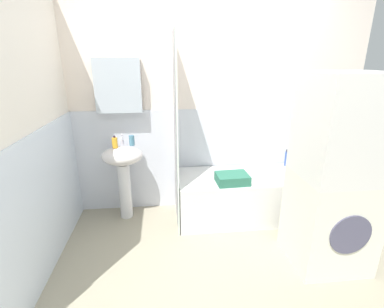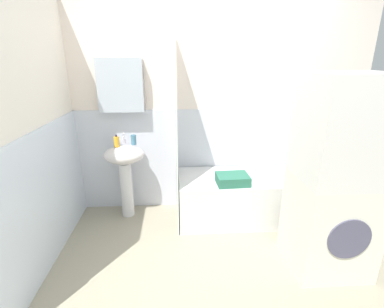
{
  "view_description": "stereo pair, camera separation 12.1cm",
  "coord_description": "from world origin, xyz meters",
  "px_view_note": "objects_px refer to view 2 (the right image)",
  "views": [
    {
      "loc": [
        -0.55,
        -1.9,
        1.74
      ],
      "look_at": [
        -0.26,
        0.75,
        0.84
      ],
      "focal_mm": 26.2,
      "sensor_mm": 36.0,
      "label": 1
    },
    {
      "loc": [
        -0.43,
        -1.91,
        1.74
      ],
      "look_at": [
        -0.26,
        0.75,
        0.84
      ],
      "focal_mm": 26.2,
      "sensor_mm": 36.0,
      "label": 2
    }
  ],
  "objects_px": {
    "lotion_bottle": "(300,159)",
    "body_wash_bottle": "(290,160)",
    "bathtub": "(248,197)",
    "washer_dryer_stack": "(336,178)",
    "towel_folded": "(232,179)",
    "soap_dispenser": "(117,142)",
    "toothbrush_cup": "(134,140)",
    "sink": "(125,165)"
  },
  "relations": [
    {
      "from": "sink",
      "to": "soap_dispenser",
      "type": "xyz_separation_m",
      "value": [
        -0.06,
        -0.02,
        0.28
      ]
    },
    {
      "from": "sink",
      "to": "towel_folded",
      "type": "bearing_deg",
      "value": -15.13
    },
    {
      "from": "towel_folded",
      "to": "washer_dryer_stack",
      "type": "relative_size",
      "value": 0.2
    },
    {
      "from": "soap_dispenser",
      "to": "toothbrush_cup",
      "type": "height_order",
      "value": "soap_dispenser"
    },
    {
      "from": "soap_dispenser",
      "to": "towel_folded",
      "type": "distance_m",
      "value": 1.3
    },
    {
      "from": "washer_dryer_stack",
      "to": "bathtub",
      "type": "bearing_deg",
      "value": 120.8
    },
    {
      "from": "lotion_bottle",
      "to": "washer_dryer_stack",
      "type": "distance_m",
      "value": 1.1
    },
    {
      "from": "body_wash_bottle",
      "to": "washer_dryer_stack",
      "type": "height_order",
      "value": "washer_dryer_stack"
    },
    {
      "from": "toothbrush_cup",
      "to": "towel_folded",
      "type": "bearing_deg",
      "value": -19.25
    },
    {
      "from": "sink",
      "to": "body_wash_bottle",
      "type": "xyz_separation_m",
      "value": [
        1.93,
        0.11,
        -0.01
      ]
    },
    {
      "from": "sink",
      "to": "body_wash_bottle",
      "type": "relative_size",
      "value": 4.17
    },
    {
      "from": "bathtub",
      "to": "body_wash_bottle",
      "type": "distance_m",
      "value": 0.69
    },
    {
      "from": "soap_dispenser",
      "to": "body_wash_bottle",
      "type": "distance_m",
      "value": 2.01
    },
    {
      "from": "sink",
      "to": "lotion_bottle",
      "type": "xyz_separation_m",
      "value": [
        2.06,
        0.11,
        -0.02
      ]
    },
    {
      "from": "toothbrush_cup",
      "to": "bathtub",
      "type": "xyz_separation_m",
      "value": [
        1.27,
        -0.19,
        -0.65
      ]
    },
    {
      "from": "bathtub",
      "to": "lotion_bottle",
      "type": "relative_size",
      "value": 7.94
    },
    {
      "from": "washer_dryer_stack",
      "to": "towel_folded",
      "type": "bearing_deg",
      "value": 138.25
    },
    {
      "from": "sink",
      "to": "toothbrush_cup",
      "type": "xyz_separation_m",
      "value": [
        0.11,
        0.05,
        0.28
      ]
    },
    {
      "from": "soap_dispenser",
      "to": "toothbrush_cup",
      "type": "relative_size",
      "value": 1.21
    },
    {
      "from": "sink",
      "to": "lotion_bottle",
      "type": "height_order",
      "value": "sink"
    },
    {
      "from": "bathtub",
      "to": "body_wash_bottle",
      "type": "xyz_separation_m",
      "value": [
        0.55,
        0.24,
        0.35
      ]
    },
    {
      "from": "sink",
      "to": "soap_dispenser",
      "type": "height_order",
      "value": "soap_dispenser"
    },
    {
      "from": "sink",
      "to": "lotion_bottle",
      "type": "distance_m",
      "value": 2.06
    },
    {
      "from": "toothbrush_cup",
      "to": "body_wash_bottle",
      "type": "distance_m",
      "value": 1.84
    },
    {
      "from": "toothbrush_cup",
      "to": "bathtub",
      "type": "distance_m",
      "value": 1.43
    },
    {
      "from": "soap_dispenser",
      "to": "towel_folded",
      "type": "height_order",
      "value": "soap_dispenser"
    },
    {
      "from": "soap_dispenser",
      "to": "toothbrush_cup",
      "type": "bearing_deg",
      "value": 21.5
    },
    {
      "from": "sink",
      "to": "body_wash_bottle",
      "type": "bearing_deg",
      "value": 3.12
    },
    {
      "from": "lotion_bottle",
      "to": "washer_dryer_stack",
      "type": "height_order",
      "value": "washer_dryer_stack"
    },
    {
      "from": "lotion_bottle",
      "to": "body_wash_bottle",
      "type": "relative_size",
      "value": 0.97
    },
    {
      "from": "bathtub",
      "to": "washer_dryer_stack",
      "type": "bearing_deg",
      "value": -59.2
    },
    {
      "from": "bathtub",
      "to": "washer_dryer_stack",
      "type": "relative_size",
      "value": 0.94
    },
    {
      "from": "sink",
      "to": "towel_folded",
      "type": "relative_size",
      "value": 2.57
    },
    {
      "from": "sink",
      "to": "washer_dryer_stack",
      "type": "height_order",
      "value": "washer_dryer_stack"
    },
    {
      "from": "bathtub",
      "to": "towel_folded",
      "type": "relative_size",
      "value": 4.73
    },
    {
      "from": "lotion_bottle",
      "to": "toothbrush_cup",
      "type": "bearing_deg",
      "value": -178.17
    },
    {
      "from": "lotion_bottle",
      "to": "sink",
      "type": "bearing_deg",
      "value": -176.81
    },
    {
      "from": "soap_dispenser",
      "to": "washer_dryer_stack",
      "type": "distance_m",
      "value": 2.14
    },
    {
      "from": "towel_folded",
      "to": "washer_dryer_stack",
      "type": "xyz_separation_m",
      "value": [
        0.71,
        -0.63,
        0.27
      ]
    },
    {
      "from": "towel_folded",
      "to": "lotion_bottle",
      "type": "bearing_deg",
      "value": 25.25
    },
    {
      "from": "toothbrush_cup",
      "to": "washer_dryer_stack",
      "type": "xyz_separation_m",
      "value": [
        1.75,
        -1.0,
        -0.07
      ]
    },
    {
      "from": "lotion_bottle",
      "to": "bathtub",
      "type": "bearing_deg",
      "value": -159.98
    }
  ]
}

